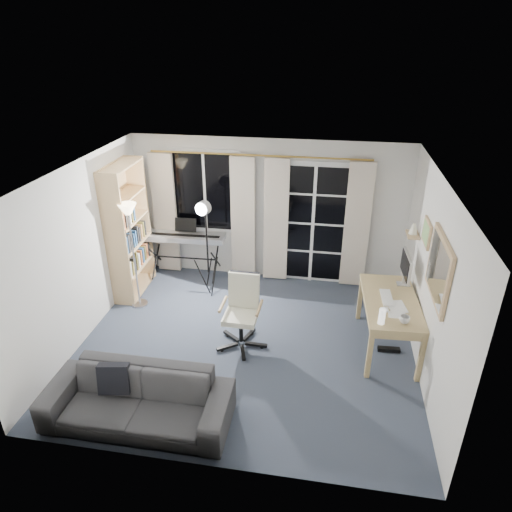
{
  "coord_description": "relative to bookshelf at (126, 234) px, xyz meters",
  "views": [
    {
      "loc": [
        0.98,
        -5.01,
        3.9
      ],
      "look_at": [
        0.08,
        0.35,
        1.19
      ],
      "focal_mm": 32.0,
      "sensor_mm": 36.0,
      "label": 1
    }
  ],
  "objects": [
    {
      "name": "floor",
      "position": [
        2.13,
        -1.12,
        -1.02
      ],
      "size": [
        4.5,
        4.0,
        0.02
      ],
      "primitive_type": "cube",
      "color": "#394354",
      "rests_on": "ground"
    },
    {
      "name": "french_door",
      "position": [
        2.88,
        0.85,
        0.01
      ],
      "size": [
        1.32,
        0.09,
        2.11
      ],
      "color": "white",
      "rests_on": "floor"
    },
    {
      "name": "bookshelf",
      "position": [
        0.0,
        0.0,
        0.0
      ],
      "size": [
        0.36,
        1.0,
        2.13
      ],
      "rotation": [
        0.0,
        0.0,
        0.02
      ],
      "color": "tan",
      "rests_on": "floor"
    },
    {
      "name": "studio_light",
      "position": [
        1.25,
        0.11,
        0.29
      ],
      "size": [
        0.36,
        0.36,
        1.63
      ],
      "rotation": [
        0.0,
        0.0,
        -0.31
      ],
      "color": "black",
      "rests_on": "floor"
    },
    {
      "name": "desk",
      "position": [
        4.01,
        -0.86,
        -0.37
      ],
      "size": [
        0.76,
        1.41,
        0.74
      ],
      "rotation": [
        0.0,
        0.0,
        0.05
      ],
      "color": "#9D8351",
      "rests_on": "floor"
    },
    {
      "name": "curtains",
      "position": [
        1.99,
        0.76,
        0.08
      ],
      "size": [
        3.6,
        0.07,
        2.13
      ],
      "color": "gold",
      "rests_on": "floor"
    },
    {
      "name": "sofa",
      "position": [
        1.21,
        -2.67,
        -0.62
      ],
      "size": [
        2.03,
        0.6,
        0.79
      ],
      "rotation": [
        0.0,
        0.0,
        0.0
      ],
      "color": "#333335",
      "rests_on": "floor"
    },
    {
      "name": "desk_clutter",
      "position": [
        3.95,
        -1.09,
        -0.43
      ],
      "size": [
        0.41,
        0.85,
        0.94
      ],
      "rotation": [
        0.0,
        0.0,
        0.05
      ],
      "color": "white",
      "rests_on": "desk"
    },
    {
      "name": "framed_print",
      "position": [
        4.36,
        -0.57,
        0.59
      ],
      "size": [
        0.03,
        0.42,
        0.32
      ],
      "color": "tan",
      "rests_on": "floor"
    },
    {
      "name": "wall_shelf",
      "position": [
        4.29,
        -0.07,
        0.4
      ],
      "size": [
        0.16,
        0.3,
        0.18
      ],
      "color": "tan",
      "rests_on": "floor"
    },
    {
      "name": "keyboard_piano",
      "position": [
        0.76,
        0.57,
        -0.26
      ],
      "size": [
        1.37,
        0.69,
        0.99
      ],
      "rotation": [
        0.0,
        0.0,
        0.03
      ],
      "color": "black",
      "rests_on": "floor"
    },
    {
      "name": "mug",
      "position": [
        4.11,
        -1.36,
        -0.21
      ],
      "size": [
        0.13,
        0.1,
        0.12
      ],
      "primitive_type": "imported",
      "rotation": [
        0.0,
        0.0,
        0.05
      ],
      "color": "silver",
      "rests_on": "desk"
    },
    {
      "name": "office_chair",
      "position": [
        2.07,
        -1.06,
        -0.42
      ],
      "size": [
        0.67,
        0.7,
        1.01
      ],
      "rotation": [
        0.0,
        0.0,
        -0.02
      ],
      "color": "black",
      "rests_on": "floor"
    },
    {
      "name": "torchiere_lamp",
      "position": [
        0.28,
        -0.41,
        0.34
      ],
      "size": [
        0.31,
        0.31,
        1.68
      ],
      "rotation": [
        0.0,
        0.0,
        0.19
      ],
      "color": "#B2B2B7",
      "rests_on": "floor"
    },
    {
      "name": "wall_mirror",
      "position": [
        4.35,
        -1.47,
        0.54
      ],
      "size": [
        0.04,
        0.94,
        0.74
      ],
      "color": "tan",
      "rests_on": "floor"
    },
    {
      "name": "window",
      "position": [
        1.08,
        0.85,
        0.49
      ],
      "size": [
        1.2,
        0.08,
        1.4
      ],
      "color": "white",
      "rests_on": "floor"
    },
    {
      "name": "monitor",
      "position": [
        4.2,
        -0.41,
        0.01
      ],
      "size": [
        0.18,
        0.53,
        0.46
      ],
      "rotation": [
        0.0,
        0.0,
        0.05
      ],
      "color": "silver",
      "rests_on": "desk"
    }
  ]
}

